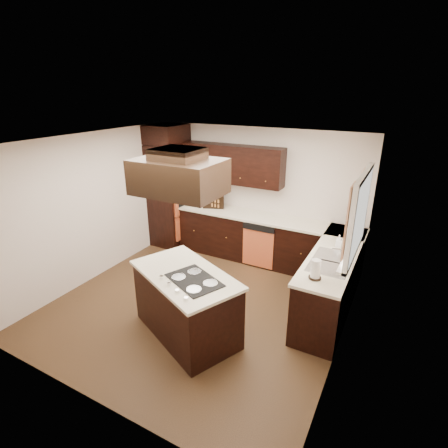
{
  "coord_description": "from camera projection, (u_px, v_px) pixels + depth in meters",
  "views": [
    {
      "loc": [
        2.53,
        -3.92,
        3.16
      ],
      "look_at": [
        0.1,
        0.6,
        1.15
      ],
      "focal_mm": 28.0,
      "sensor_mm": 36.0,
      "label": 1
    }
  ],
  "objects": [
    {
      "name": "upper_cabinets",
      "position": [
        233.0,
        164.0,
        6.6
      ],
      "size": [
        2.0,
        0.34,
        0.72
      ],
      "primitive_type": "cube",
      "color": "black",
      "rests_on": "wall_back"
    },
    {
      "name": "island_top",
      "position": [
        185.0,
        275.0,
        4.52
      ],
      "size": [
        1.75,
        1.42,
        0.04
      ],
      "primitive_type": "cube",
      "rotation": [
        0.0,
        0.0,
        -0.43
      ],
      "color": "beige",
      "rests_on": "island"
    },
    {
      "name": "oven_column",
      "position": [
        170.0,
        195.0,
        7.28
      ],
      "size": [
        0.65,
        0.75,
        2.12
      ],
      "primitive_type": "cube",
      "color": "black",
      "rests_on": "floor"
    },
    {
      "name": "floor",
      "position": [
        200.0,
        304.0,
        5.49
      ],
      "size": [
        4.2,
        4.2,
        0.02
      ],
      "primitive_type": "cube",
      "color": "brown",
      "rests_on": "ground"
    },
    {
      "name": "dishwasher_front",
      "position": [
        258.0,
        248.0,
        6.43
      ],
      "size": [
        0.6,
        0.05,
        0.72
      ],
      "primitive_type": "cube",
      "color": "#DE6235",
      "rests_on": "floor"
    },
    {
      "name": "curtain_left",
      "position": [
        349.0,
        221.0,
        4.08
      ],
      "size": [
        0.02,
        0.34,
        0.9
      ],
      "primitive_type": "cube",
      "color": "beige",
      "rests_on": "wall_right"
    },
    {
      "name": "mixing_bowl",
      "position": [
        190.0,
        203.0,
        7.12
      ],
      "size": [
        0.29,
        0.29,
        0.07
      ],
      "primitive_type": "imported",
      "rotation": [
        0.0,
        0.0,
        -0.08
      ],
      "color": "white",
      "rests_on": "countertop_back"
    },
    {
      "name": "hood_duct",
      "position": [
        178.0,
        154.0,
        4.1
      ],
      "size": [
        0.55,
        0.5,
        0.13
      ],
      "primitive_type": "cube",
      "color": "black",
      "rests_on": "ceiling"
    },
    {
      "name": "curtain_right",
      "position": [
        360.0,
        202.0,
        4.77
      ],
      "size": [
        0.02,
        0.34,
        0.9
      ],
      "primitive_type": "cube",
      "color": "beige",
      "rests_on": "wall_right"
    },
    {
      "name": "island",
      "position": [
        186.0,
        305.0,
        4.69
      ],
      "size": [
        1.68,
        1.35,
        0.88
      ],
      "primitive_type": "cube",
      "rotation": [
        0.0,
        0.0,
        -0.43
      ],
      "color": "black",
      "rests_on": "floor"
    },
    {
      "name": "sink_rim",
      "position": [
        331.0,
        262.0,
        4.81
      ],
      "size": [
        0.52,
        0.84,
        0.01
      ],
      "primitive_type": "cube",
      "color": "silver",
      "rests_on": "countertop_right"
    },
    {
      "name": "countertop_back",
      "position": [
        251.0,
        216.0,
        6.6
      ],
      "size": [
        2.93,
        0.63,
        0.04
      ],
      "primitive_type": "cube",
      "color": "beige",
      "rests_on": "base_cabinets_back"
    },
    {
      "name": "spice_rack",
      "position": [
        213.0,
        200.0,
        6.89
      ],
      "size": [
        0.42,
        0.26,
        0.34
      ],
      "primitive_type": "cube",
      "rotation": [
        0.0,
        0.0,
        0.41
      ],
      "color": "black",
      "rests_on": "countertop_back"
    },
    {
      "name": "paper_towel",
      "position": [
        316.0,
        269.0,
        4.34
      ],
      "size": [
        0.15,
        0.15,
        0.26
      ],
      "primitive_type": "cylinder",
      "rotation": [
        0.0,
        0.0,
        -0.3
      ],
      "color": "white",
      "rests_on": "countertop_right"
    },
    {
      "name": "wall_oven_face",
      "position": [
        184.0,
        195.0,
        7.1
      ],
      "size": [
        0.05,
        0.62,
        0.78
      ],
      "primitive_type": "cube",
      "color": "#DE6235",
      "rests_on": "oven_column"
    },
    {
      "name": "wall_front",
      "position": [
        79.0,
        304.0,
        3.3
      ],
      "size": [
        4.2,
        0.02,
        2.5
      ],
      "primitive_type": "cube",
      "color": "beige",
      "rests_on": "ground"
    },
    {
      "name": "wall_right",
      "position": [
        350.0,
        262.0,
        4.1
      ],
      "size": [
        0.02,
        4.2,
        2.5
      ],
      "primitive_type": "cube",
      "color": "beige",
      "rests_on": "ground"
    },
    {
      "name": "soap_bottle",
      "position": [
        339.0,
        241.0,
        5.23
      ],
      "size": [
        0.1,
        0.1,
        0.19
      ],
      "primitive_type": "imported",
      "rotation": [
        0.0,
        0.0,
        0.15
      ],
      "color": "white",
      "rests_on": "countertop_right"
    },
    {
      "name": "wall_back",
      "position": [
        256.0,
        193.0,
        6.76
      ],
      "size": [
        4.2,
        0.02,
        2.5
      ],
      "primitive_type": "cube",
      "color": "beige",
      "rests_on": "ground"
    },
    {
      "name": "window_frame",
      "position": [
        359.0,
        215.0,
        4.42
      ],
      "size": [
        0.06,
        1.32,
        1.12
      ],
      "primitive_type": "cube",
      "color": "white",
      "rests_on": "wall_right"
    },
    {
      "name": "blender_base",
      "position": [
        201.0,
        204.0,
        7.05
      ],
      "size": [
        0.15,
        0.15,
        0.1
      ],
      "primitive_type": "cylinder",
      "color": "silver",
      "rests_on": "countertop_back"
    },
    {
      "name": "blender_pitcher",
      "position": [
        201.0,
        195.0,
        6.99
      ],
      "size": [
        0.13,
        0.13,
        0.26
      ],
      "primitive_type": "cone",
      "color": "silver",
      "rests_on": "blender_base"
    },
    {
      "name": "cooktop",
      "position": [
        194.0,
        280.0,
        4.34
      ],
      "size": [
        0.83,
        0.72,
        0.01
      ],
      "primitive_type": "cube",
      "rotation": [
        0.0,
        0.0,
        -0.43
      ],
      "color": "black",
      "rests_on": "island_top"
    },
    {
      "name": "range_hood",
      "position": [
        179.0,
        177.0,
        4.2
      ],
      "size": [
        1.05,
        0.72,
        0.42
      ],
      "primitive_type": "cube",
      "color": "black",
      "rests_on": "ceiling"
    },
    {
      "name": "countertop_right",
      "position": [
        335.0,
        253.0,
        5.11
      ],
      "size": [
        0.63,
        2.4,
        0.04
      ],
      "primitive_type": "cube",
      "color": "beige",
      "rests_on": "base_cabinets_right"
    },
    {
      "name": "base_cabinets_right",
      "position": [
        332.0,
        281.0,
        5.27
      ],
      "size": [
        0.6,
        2.4,
        0.88
      ],
      "primitive_type": "cube",
      "color": "black",
      "rests_on": "floor"
    },
    {
      "name": "ceiling",
      "position": [
        196.0,
        141.0,
        4.57
      ],
      "size": [
        4.2,
        4.2,
        0.02
      ],
      "primitive_type": "cube",
      "color": "silver",
      "rests_on": "ground"
    },
    {
      "name": "window_pane",
      "position": [
        361.0,
        216.0,
        4.41
      ],
      "size": [
        0.0,
        1.2,
        1.0
      ],
      "primitive_type": "cube",
      "color": "white",
      "rests_on": "wall_right"
    },
    {
      "name": "base_cabinets_back",
      "position": [
        250.0,
        238.0,
        6.78
      ],
      "size": [
        2.93,
        0.6,
        0.88
      ],
      "primitive_type": "cube",
      "color": "black",
      "rests_on": "floor"
    },
    {
      "name": "wall_left",
      "position": [
        94.0,
        208.0,
        5.96
      ],
      "size": [
        0.02,
        4.2,
        2.5
      ],
      "primitive_type": "cube",
      "color": "beige",
      "rests_on": "ground"
    }
  ]
}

